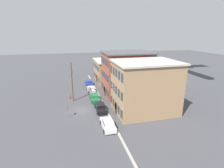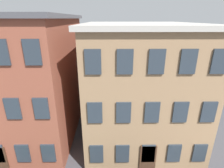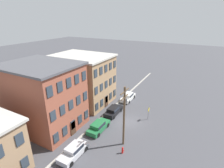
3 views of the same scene
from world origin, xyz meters
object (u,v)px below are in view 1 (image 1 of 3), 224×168
(car_silver, at_px, (91,89))
(car_green, at_px, (95,97))
(car_black, at_px, (100,107))
(utility_pole, at_px, (72,80))
(fire_hydrant, at_px, (70,97))
(caution_sign, at_px, (68,109))
(car_white, at_px, (108,124))
(car_blue, at_px, (89,82))

(car_silver, distance_m, car_green, 6.01)
(car_silver, relative_size, car_black, 1.00)
(car_silver, xyz_separation_m, utility_pole, (5.04, -4.69, 4.13))
(car_green, distance_m, fire_hydrant, 6.03)
(car_silver, distance_m, caution_sign, 14.04)
(car_green, distance_m, car_black, 5.50)
(car_white, height_order, fire_hydrant, car_white)
(car_blue, xyz_separation_m, car_green, (12.58, -0.19, 0.00))
(car_blue, bearing_deg, fire_hydrant, -29.42)
(car_black, xyz_separation_m, utility_pole, (-6.47, -5.00, 4.13))
(car_white, height_order, caution_sign, caution_sign)
(car_black, bearing_deg, fire_hydrant, -145.36)
(car_blue, relative_size, car_silver, 1.00)
(car_silver, xyz_separation_m, fire_hydrant, (3.35, -5.33, -0.27))
(utility_pole, bearing_deg, fire_hydrant, -159.25)
(car_black, relative_size, fire_hydrant, 4.58)
(car_green, bearing_deg, caution_sign, -41.32)
(car_blue, relative_size, utility_pole, 0.51)
(car_silver, bearing_deg, fire_hydrant, -57.91)
(car_blue, relative_size, fire_hydrant, 4.58)
(caution_sign, distance_m, fire_hydrant, 9.48)
(car_black, bearing_deg, car_white, -0.40)
(car_silver, relative_size, car_white, 1.00)
(car_white, bearing_deg, caution_sign, -131.76)
(car_black, xyz_separation_m, car_white, (6.68, -0.05, 0.00))
(car_blue, distance_m, caution_sign, 20.27)
(car_green, height_order, car_black, same)
(car_silver, height_order, car_green, same)
(car_silver, distance_m, utility_pole, 8.03)
(car_black, bearing_deg, caution_sign, -78.69)
(car_silver, relative_size, utility_pole, 0.51)
(car_silver, distance_m, car_white, 18.19)
(car_black, relative_size, caution_sign, 1.81)
(car_blue, relative_size, car_green, 1.00)
(fire_hydrant, bearing_deg, car_blue, 150.58)
(car_green, xyz_separation_m, car_white, (12.18, 0.19, 0.00))
(car_silver, bearing_deg, car_black, 1.52)
(car_black, xyz_separation_m, fire_hydrant, (-8.16, -5.64, -0.27))
(utility_pole, relative_size, fire_hydrant, 9.04)
(utility_pole, bearing_deg, car_white, 20.63)
(car_green, relative_size, car_white, 1.00)
(car_blue, xyz_separation_m, fire_hydrant, (9.91, -5.59, -0.27))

